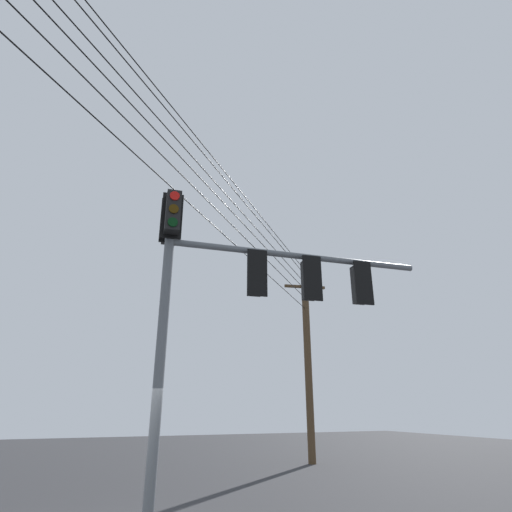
% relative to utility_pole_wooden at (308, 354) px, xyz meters
% --- Properties ---
extents(signal_mast_assembly, '(6.16, 1.11, 6.51)m').
position_rel_utility_pole_wooden_xyz_m(signal_mast_assembly, '(6.52, 8.76, 0.24)').
color(signal_mast_assembly, slate).
rests_on(signal_mast_assembly, ground).
extents(utility_pole_wooden, '(1.96, 0.51, 8.76)m').
position_rel_utility_pole_wooden_xyz_m(utility_pole_wooden, '(0.00, 0.00, 0.00)').
color(utility_pole_wooden, '#4C3823').
rests_on(utility_pole_wooden, ground).
extents(overhead_wire_span, '(17.66, 18.96, 2.34)m').
position_rel_utility_pole_wooden_xyz_m(overhead_wire_span, '(8.82, 9.47, 3.32)').
color(overhead_wire_span, black).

